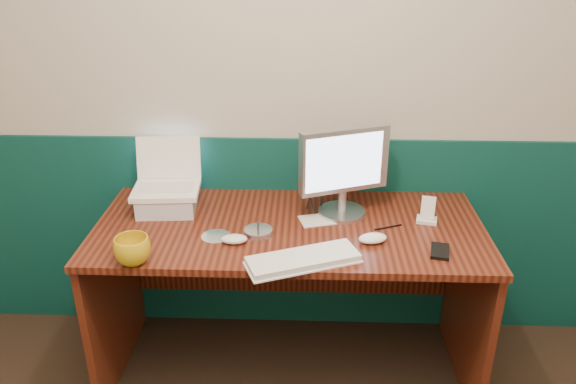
{
  "coord_description": "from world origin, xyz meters",
  "views": [
    {
      "loc": [
        0.04,
        -0.66,
        1.84
      ],
      "look_at": [
        -0.03,
        1.23,
        0.97
      ],
      "focal_mm": 35.0,
      "sensor_mm": 36.0,
      "label": 1
    }
  ],
  "objects_px": {
    "laptop": "(164,168)",
    "monitor": "(343,173)",
    "desk": "(289,301)",
    "mug": "(132,250)",
    "keyboard": "(303,260)",
    "camcorder": "(315,190)"
  },
  "relations": [
    {
      "from": "laptop",
      "to": "monitor",
      "type": "distance_m",
      "value": 0.75
    },
    {
      "from": "desk",
      "to": "mug",
      "type": "distance_m",
      "value": 0.77
    },
    {
      "from": "monitor",
      "to": "keyboard",
      "type": "distance_m",
      "value": 0.47
    },
    {
      "from": "mug",
      "to": "desk",
      "type": "bearing_deg",
      "value": 29.1
    },
    {
      "from": "desk",
      "to": "laptop",
      "type": "distance_m",
      "value": 0.79
    },
    {
      "from": "camcorder",
      "to": "keyboard",
      "type": "bearing_deg",
      "value": -113.56
    },
    {
      "from": "desk",
      "to": "camcorder",
      "type": "relative_size",
      "value": 8.29
    },
    {
      "from": "camcorder",
      "to": "desk",
      "type": "bearing_deg",
      "value": -144.22
    },
    {
      "from": "monitor",
      "to": "camcorder",
      "type": "relative_size",
      "value": 1.97
    },
    {
      "from": "laptop",
      "to": "keyboard",
      "type": "xyz_separation_m",
      "value": [
        0.59,
        -0.41,
        -0.19
      ]
    },
    {
      "from": "camcorder",
      "to": "mug",
      "type": "bearing_deg",
      "value": -163.5
    },
    {
      "from": "desk",
      "to": "laptop",
      "type": "bearing_deg",
      "value": 167.14
    },
    {
      "from": "desk",
      "to": "camcorder",
      "type": "distance_m",
      "value": 0.5
    },
    {
      "from": "keyboard",
      "to": "camcorder",
      "type": "distance_m",
      "value": 0.44
    },
    {
      "from": "keyboard",
      "to": "laptop",
      "type": "bearing_deg",
      "value": 123.67
    },
    {
      "from": "desk",
      "to": "monitor",
      "type": "xyz_separation_m",
      "value": [
        0.22,
        0.11,
        0.56
      ]
    },
    {
      "from": "mug",
      "to": "laptop",
      "type": "bearing_deg",
      "value": 86.57
    },
    {
      "from": "desk",
      "to": "keyboard",
      "type": "distance_m",
      "value": 0.49
    },
    {
      "from": "mug",
      "to": "camcorder",
      "type": "xyz_separation_m",
      "value": [
        0.66,
        0.45,
        0.04
      ]
    },
    {
      "from": "desk",
      "to": "camcorder",
      "type": "height_order",
      "value": "camcorder"
    },
    {
      "from": "camcorder",
      "to": "laptop",
      "type": "bearing_deg",
      "value": 163.94
    },
    {
      "from": "monitor",
      "to": "laptop",
      "type": "bearing_deg",
      "value": 157.64
    }
  ]
}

